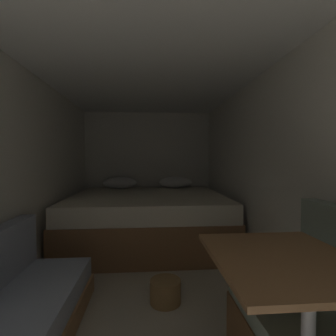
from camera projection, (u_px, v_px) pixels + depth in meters
The scene contains 8 objects.
ground_plane at pixel (148, 295), 2.18m from camera, with size 6.77×6.77×0.00m, color #B2A893.
wall_back at pixel (148, 169), 4.54m from camera, with size 2.36×0.05×2.06m, color silver.
wall_left at pixel (9, 180), 2.05m from camera, with size 0.05×4.77×2.06m, color silver.
wall_right at pixel (275, 179), 2.24m from camera, with size 0.05×4.77×2.06m, color silver.
ceiling_slab at pixel (147, 57), 2.11m from camera, with size 2.36×4.77×0.05m, color white.
bed at pixel (148, 217), 3.57m from camera, with size 2.14×1.89×0.90m.
dinette_table at pixel (283, 281), 1.09m from camera, with size 0.62×0.69×0.78m.
wicker_basket at pixel (165, 291), 2.07m from camera, with size 0.26×0.26×0.19m.
Camera 1 is at (0.01, -0.23, 1.21)m, focal length 26.27 mm.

